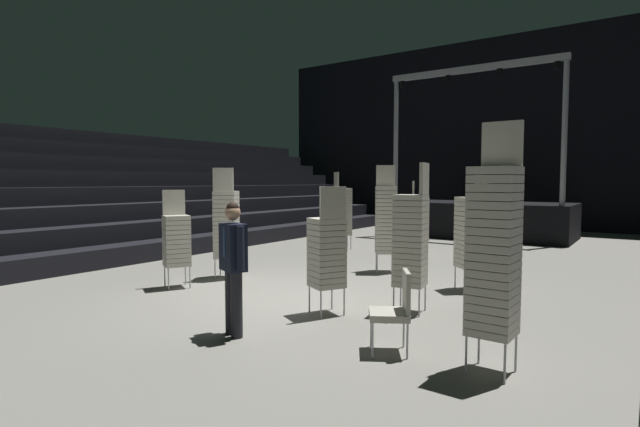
% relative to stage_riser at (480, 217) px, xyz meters
% --- Properties ---
extents(ground_plane, '(22.00, 30.00, 0.10)m').
position_rel_stage_riser_xyz_m(ground_plane, '(0.00, -10.87, -0.75)').
color(ground_plane, gray).
extents(arena_end_wall, '(22.00, 0.30, 8.00)m').
position_rel_stage_riser_xyz_m(arena_end_wall, '(0.00, 4.13, 3.30)').
color(arena_end_wall, black).
rests_on(arena_end_wall, ground_plane).
extents(bleacher_bank_left, '(6.00, 24.00, 3.60)m').
position_rel_stage_riser_xyz_m(bleacher_bank_left, '(-8.00, -9.87, 1.10)').
color(bleacher_bank_left, black).
rests_on(bleacher_bank_left, ground_plane).
extents(stage_riser, '(5.99, 2.82, 5.72)m').
position_rel_stage_riser_xyz_m(stage_riser, '(0.00, 0.00, 0.00)').
color(stage_riser, black).
rests_on(stage_riser, ground_plane).
extents(man_with_tie, '(0.56, 0.37, 1.70)m').
position_rel_stage_riser_xyz_m(man_with_tie, '(0.66, -12.85, 0.26)').
color(man_with_tie, black).
rests_on(man_with_tie, ground_plane).
extents(chair_stack_front_left, '(0.58, 0.58, 1.96)m').
position_rel_stage_riser_xyz_m(chair_stack_front_left, '(-0.07, -5.19, 0.28)').
color(chair_stack_front_left, '#B2B5BA').
rests_on(chair_stack_front_left, ground_plane).
extents(chair_stack_front_right, '(0.46, 0.46, 2.56)m').
position_rel_stage_riser_xyz_m(chair_stack_front_right, '(3.68, -12.23, 0.58)').
color(chair_stack_front_right, '#B2B5BA').
rests_on(chair_stack_front_right, ground_plane).
extents(chair_stack_mid_left, '(0.51, 0.51, 2.22)m').
position_rel_stage_riser_xyz_m(chair_stack_mid_left, '(2.05, -10.57, 0.41)').
color(chair_stack_mid_left, '#B2B5BA').
rests_on(chair_stack_mid_left, ground_plane).
extents(chair_stack_mid_right, '(0.60, 0.60, 1.79)m').
position_rel_stage_riser_xyz_m(chair_stack_mid_right, '(-2.20, -11.42, 0.20)').
color(chair_stack_mid_right, '#B2B5BA').
rests_on(chair_stack_mid_right, ground_plane).
extents(chair_stack_mid_centre, '(0.46, 0.46, 1.71)m').
position_rel_stage_riser_xyz_m(chair_stack_mid_centre, '(-3.73, -3.49, 0.16)').
color(chair_stack_mid_centre, '#B2B5BA').
rests_on(chair_stack_mid_centre, ground_plane).
extents(chair_stack_rear_left, '(0.60, 0.60, 2.22)m').
position_rel_stage_riser_xyz_m(chair_stack_rear_left, '(-2.10, -10.25, 0.41)').
color(chair_stack_rear_left, '#B2B5BA').
rests_on(chair_stack_rear_left, ground_plane).
extents(chair_stack_rear_right, '(0.60, 0.60, 2.31)m').
position_rel_stage_riser_xyz_m(chair_stack_rear_right, '(0.25, -7.82, 0.45)').
color(chair_stack_rear_right, '#B2B5BA').
rests_on(chair_stack_rear_right, ground_plane).
extents(chair_stack_rear_centre, '(0.62, 0.62, 2.22)m').
position_rel_stage_riser_xyz_m(chair_stack_rear_centre, '(-2.38, -5.36, 0.41)').
color(chair_stack_rear_centre, '#B2B5BA').
rests_on(chair_stack_rear_centre, ground_plane).
extents(chair_stack_aisle_left, '(0.62, 0.62, 2.14)m').
position_rel_stage_riser_xyz_m(chair_stack_aisle_left, '(2.31, -8.53, 0.37)').
color(chair_stack_aisle_left, '#B2B5BA').
rests_on(chair_stack_aisle_left, ground_plane).
extents(chair_stack_aisle_right, '(0.60, 0.60, 1.88)m').
position_rel_stage_riser_xyz_m(chair_stack_aisle_right, '(1.08, -11.35, 0.24)').
color(chair_stack_aisle_right, '#B2B5BA').
rests_on(chair_stack_aisle_right, ground_plane).
extents(loose_chair_near_man, '(0.60, 0.60, 0.95)m').
position_rel_stage_riser_xyz_m(loose_chair_near_man, '(2.61, -12.25, -0.17)').
color(loose_chair_near_man, '#B2B5BA').
rests_on(loose_chair_near_man, ground_plane).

